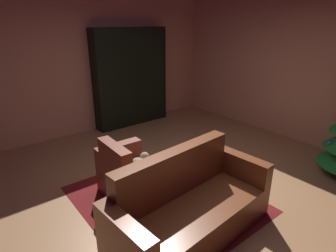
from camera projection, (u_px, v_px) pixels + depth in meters
name	position (u px, v px, depth m)	size (l,w,h in m)	color
ground_plane	(186.00, 185.00, 4.07)	(7.01, 7.01, 0.00)	#9C6D45
wall_back	(301.00, 69.00, 5.24)	(5.96, 0.06, 2.76)	tan
wall_left	(92.00, 65.00, 5.74)	(0.06, 5.76, 2.76)	tan
area_rug	(164.00, 199.00, 3.74)	(2.28, 2.01, 0.01)	maroon
bookshelf_unit	(135.00, 79.00, 6.20)	(0.32, 1.70, 2.12)	black
armchair_red	(132.00, 178.00, 3.67)	(0.98, 0.68, 0.85)	brown
couch_red	(189.00, 209.00, 3.07)	(0.91, 1.97, 0.93)	brown
coffee_table	(166.00, 178.00, 3.48)	(0.65, 0.65, 0.45)	black
book_stack_on_table	(168.00, 174.00, 3.39)	(0.23, 0.16, 0.09)	#42744B
bottle_on_table	(169.00, 162.00, 3.59)	(0.07, 0.07, 0.23)	#5F2518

